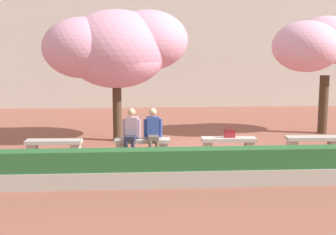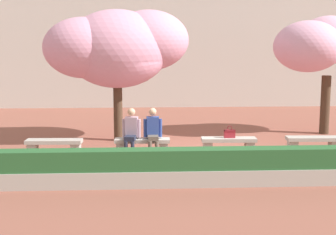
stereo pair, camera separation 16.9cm
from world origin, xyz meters
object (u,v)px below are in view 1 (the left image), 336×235
at_px(stone_bench_near_east, 313,142).
at_px(handbag, 230,133).
at_px(person_seated_left, 131,130).
at_px(stone_bench_west_end, 54,146).
at_px(stone_bench_near_west, 142,144).
at_px(stone_bench_center, 229,143).
at_px(person_seated_right, 153,130).
at_px(cherry_tree_main, 117,47).
at_px(cherry_tree_secondary, 326,43).

xyz_separation_m(stone_bench_near_east, handbag, (-2.37, 0.01, 0.29)).
bearing_deg(person_seated_left, stone_bench_west_end, 178.56).
bearing_deg(stone_bench_west_end, stone_bench_near_west, 0.00).
bearing_deg(handbag, stone_bench_west_end, -179.88).
bearing_deg(stone_bench_center, person_seated_left, -178.88).
distance_m(person_seated_left, person_seated_right, 0.59).
relative_size(stone_bench_center, person_seated_left, 1.18).
xyz_separation_m(handbag, cherry_tree_main, (-3.16, 2.00, 2.36)).
height_order(stone_bench_west_end, stone_bench_near_west, same).
xyz_separation_m(stone_bench_center, person_seated_right, (-2.10, -0.05, 0.40)).
distance_m(stone_bench_center, cherry_tree_secondary, 5.38).
bearing_deg(stone_bench_near_west, person_seated_right, -10.39).
height_order(stone_bench_near_west, handbag, handbag).
xyz_separation_m(person_seated_right, handbag, (2.13, 0.06, -0.12)).
bearing_deg(stone_bench_near_east, stone_bench_near_west, 180.00).
distance_m(stone_bench_near_east, cherry_tree_secondary, 4.10).
relative_size(stone_bench_west_end, stone_bench_near_east, 1.00).
distance_m(stone_bench_near_west, stone_bench_center, 2.40).
distance_m(stone_bench_west_end, cherry_tree_main, 3.71).
xyz_separation_m(stone_bench_west_end, cherry_tree_main, (1.65, 2.01, 2.65)).
bearing_deg(person_seated_right, stone_bench_center, 1.46).
height_order(stone_bench_west_end, stone_bench_center, same).
height_order(stone_bench_center, cherry_tree_secondary, cherry_tree_secondary).
distance_m(person_seated_left, cherry_tree_secondary, 7.39).
distance_m(stone_bench_near_west, cherry_tree_secondary, 7.25).
xyz_separation_m(stone_bench_near_east, cherry_tree_secondary, (1.34, 2.72, 2.76)).
bearing_deg(cherry_tree_main, stone_bench_near_west, -69.74).
bearing_deg(person_seated_right, cherry_tree_secondary, 25.37).
height_order(stone_bench_near_west, cherry_tree_secondary, cherry_tree_secondary).
xyz_separation_m(stone_bench_near_west, stone_bench_center, (2.40, 0.00, 0.00)).
bearing_deg(person_seated_left, stone_bench_center, 1.12).
xyz_separation_m(person_seated_left, person_seated_right, (0.59, -0.00, 0.00)).
distance_m(stone_bench_near_east, person_seated_left, 5.11).
bearing_deg(handbag, person_seated_right, -178.29).
bearing_deg(cherry_tree_secondary, person_seated_right, -154.63).
relative_size(stone_bench_west_end, stone_bench_center, 1.00).
relative_size(stone_bench_near_west, stone_bench_center, 1.00).
distance_m(stone_bench_center, cherry_tree_main, 4.57).
xyz_separation_m(person_seated_left, cherry_tree_main, (-0.44, 2.06, 2.24)).
bearing_deg(cherry_tree_main, stone_bench_near_east, -19.96).
bearing_deg(stone_bench_west_end, cherry_tree_main, 50.55).
distance_m(stone_bench_near_east, cherry_tree_main, 6.46).
height_order(stone_bench_west_end, cherry_tree_secondary, cherry_tree_secondary).
bearing_deg(handbag, stone_bench_near_west, -179.77).
height_order(person_seated_right, handbag, person_seated_right).
height_order(stone_bench_west_end, person_seated_right, person_seated_right).
bearing_deg(cherry_tree_secondary, stone_bench_near_west, -156.11).
bearing_deg(handbag, cherry_tree_main, 147.66).
height_order(stone_bench_west_end, stone_bench_near_east, same).
height_order(stone_bench_near_west, cherry_tree_main, cherry_tree_main).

